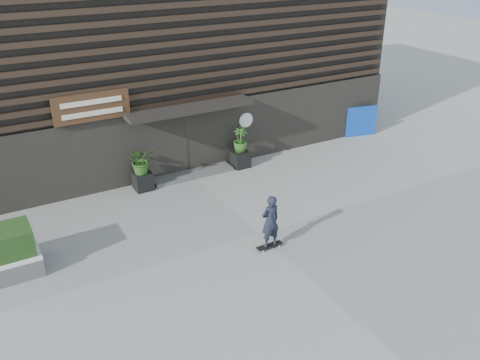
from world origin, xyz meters
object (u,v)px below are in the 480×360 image
planter_pot_right (240,159)px  skateboarder (270,222)px  blue_tarp (361,121)px  planter_pot_left (143,181)px

planter_pot_right → skateboarder: (-2.02, -5.20, 0.55)m
planter_pot_right → blue_tarp: size_ratio=0.44×
skateboarder → planter_pot_left: bearing=108.9°
planter_pot_right → skateboarder: size_ratio=0.37×
planter_pot_right → skateboarder: bearing=-111.2°
blue_tarp → skateboarder: size_ratio=0.84×
planter_pot_left → planter_pot_right: 3.80m
planter_pot_right → blue_tarp: blue_tarp is taller
blue_tarp → skateboarder: skateboarder is taller
blue_tarp → planter_pot_left: bearing=-165.9°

